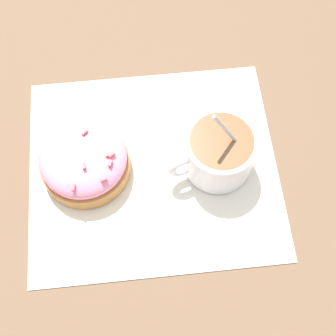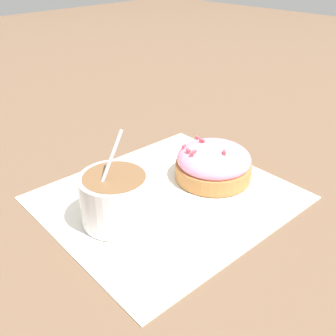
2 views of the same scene
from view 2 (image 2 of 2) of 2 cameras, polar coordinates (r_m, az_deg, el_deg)
The scene contains 4 objects.
ground_plane at distance 0.49m, azimuth -0.02°, elevation -4.42°, with size 3.00×3.00×0.00m, color brown.
paper_napkin at distance 0.49m, azimuth -0.02°, elevation -4.27°, with size 0.30×0.27×0.00m.
coffee_cup at distance 0.44m, azimuth -7.50°, elevation -4.06°, with size 0.10×0.08×0.11m.
frosted_pastry at distance 0.52m, azimuth 6.63°, elevation 0.75°, with size 0.10×0.10×0.05m.
Camera 2 is at (0.29, 0.29, 0.28)m, focal length 42.00 mm.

